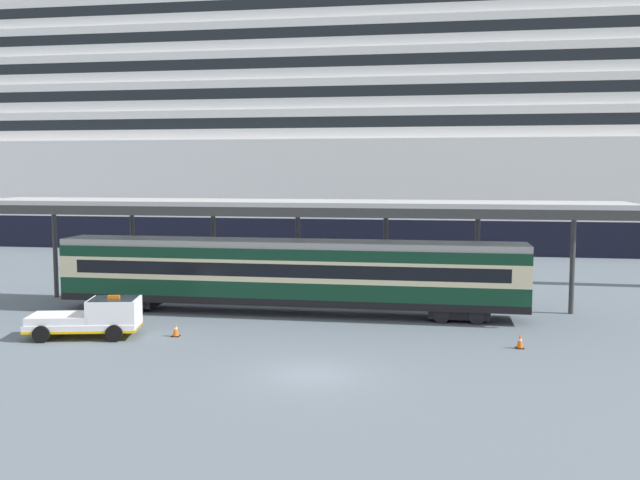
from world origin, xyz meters
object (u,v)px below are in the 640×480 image
traffic_cone_near (176,329)px  cruise_ship (451,136)px  train_carriage (289,273)px  traffic_cone_mid (520,341)px  service_truck (95,317)px

traffic_cone_near → cruise_ship: bearing=74.8°
train_carriage → traffic_cone_mid: (11.86, -5.87, -1.98)m
cruise_ship → train_carriage: (-9.41, -43.96, -9.55)m
train_carriage → traffic_cone_near: size_ratio=37.50×
traffic_cone_near → traffic_cone_mid: bearing=1.4°
cruise_ship → service_truck: bearing=-108.8°
train_carriage → traffic_cone_near: 7.79m
traffic_cone_mid → cruise_ship: bearing=92.8°
traffic_cone_near → traffic_cone_mid: traffic_cone_near is taller
service_truck → traffic_cone_mid: service_truck is taller
cruise_ship → traffic_cone_near: 53.28m
cruise_ship → traffic_cone_mid: bearing=-87.2°
train_carriage → traffic_cone_mid: bearing=-26.3°
cruise_ship → traffic_cone_near: bearing=-105.2°
train_carriage → service_truck: 10.70m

